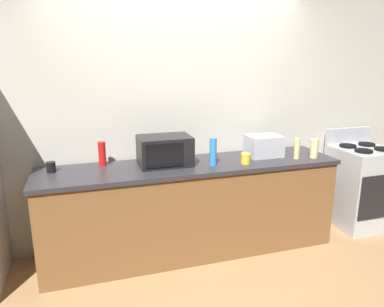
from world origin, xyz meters
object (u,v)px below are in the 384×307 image
Objects in this scene: stove_range at (360,186)px; mug_yellow at (246,159)px; bottle_vinegar at (297,148)px; microwave at (165,151)px; bottle_hot_sauce at (102,154)px; toaster_oven at (264,146)px; bottle_spray_cleaner at (213,152)px; bottle_hand_soap at (314,148)px; mug_black at (51,167)px.

stove_range is 1.60m from mug_yellow.
bottle_vinegar is at bearing 1.41° from mug_yellow.
bottle_hot_sauce is (-0.55, 0.14, -0.02)m from microwave.
stove_range is at bearing -2.82° from toaster_oven.
bottle_spray_cleaner reaches higher than bottle_vinegar.
bottle_vinegar is at bearing -36.07° from toaster_oven.
toaster_oven reaches higher than stove_range.
toaster_oven is at bearing 0.68° from microwave.
mug_yellow is at bearing 179.38° from bottle_hand_soap.
stove_range is 4.19× the size of bottle_spray_cleaner.
bottle_spray_cleaner is 2.64× the size of mug_yellow.
toaster_oven reaches higher than bottle_vinegar.
bottle_spray_cleaner is at bearing 176.94° from bottle_hand_soap.
bottle_vinegar is 0.91× the size of bottle_hot_sauce.
microwave is 1.30m from bottle_vinegar.
stove_range is 2.87m from bottle_hot_sauce.
bottle_vinegar is at bearing -9.90° from bottle_hot_sauce.
mug_yellow is at bearing -145.18° from toaster_oven.
bottle_hand_soap is (0.18, -0.02, -0.01)m from bottle_vinegar.
mug_yellow is (1.29, -0.34, -0.06)m from bottle_hot_sauce.
bottle_hand_soap is 0.74m from mug_yellow.
bottle_hot_sauce is at bearing 175.27° from toaster_oven.
bottle_vinegar is 2.30m from mug_black.
bottle_spray_cleaner is 1.02m from bottle_hot_sauce.
bottle_hot_sauce is 2.48× the size of mug_black.
toaster_oven is 0.36m from mug_yellow.
stove_range is 3.29m from mug_black.
microwave is 1.41× the size of toaster_oven.
stove_range is at bearing -2.17° from mug_black.
bottle_hand_soap is at bearing -3.06° from bottle_spray_cleaner.
bottle_vinegar is 0.56m from mug_yellow.
microwave is 2.56× the size of bottle_hand_soap.
bottle_spray_cleaner reaches higher than mug_black.
bottle_spray_cleaner is 1.05m from bottle_hand_soap.
bottle_vinegar is at bearing -2.28° from bottle_spray_cleaner.
toaster_oven is 0.49m from bottle_hand_soap.
stove_range is 0.95m from bottle_hand_soap.
bottle_vinegar is (1.29, -0.18, -0.03)m from microwave.
bottle_vinegar is (0.26, -0.19, -0.00)m from toaster_oven.
stove_range is 11.85× the size of mug_black.
bottle_hand_soap is 1.92× the size of mug_yellow.
microwave is 1.03m from toaster_oven.
stove_range is at bearing 5.45° from mug_yellow.
bottle_spray_cleaner is 0.32m from mug_yellow.
bottle_hot_sauce reaches higher than mug_black.
stove_range is at bearing -3.90° from bottle_hot_sauce.
bottle_hot_sauce reaches higher than bottle_hand_soap.
bottle_spray_cleaner is 2.83× the size of mug_black.
toaster_oven is at bearing -4.73° from bottle_hot_sauce.
microwave is 1.00m from mug_black.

